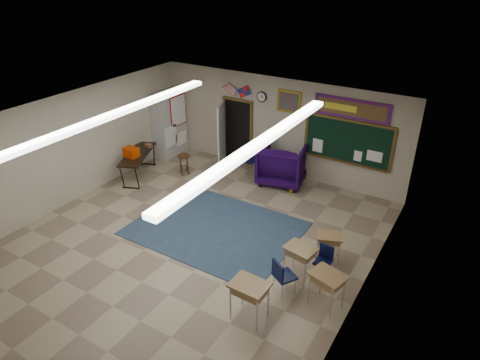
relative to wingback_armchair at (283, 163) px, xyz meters
The scene contains 24 objects.
floor 4.03m from the wingback_armchair, 96.99° to the right, with size 9.00×9.00×0.00m, color tan.
back_wall 1.15m from the wingback_armchair, 131.67° to the left, with size 8.00×0.04×3.00m, color #AFA38E.
left_wall 6.04m from the wingback_armchair, 138.60° to the right, with size 0.04×9.00×3.00m, color #AFA38E.
right_wall 5.36m from the wingback_armchair, 48.37° to the right, with size 0.04×9.00×3.00m, color #AFA38E.
ceiling 4.64m from the wingback_armchair, 96.99° to the right, with size 8.00×9.00×0.04m, color silver.
area_rug 3.23m from the wingback_armchair, 95.16° to the right, with size 4.00×3.00×0.02m, color #334962.
fluorescent_strips 4.61m from the wingback_armchair, 96.99° to the right, with size 3.86×6.00×0.10m, color white, non-canonical shape.
doorway 2.07m from the wingback_armchair, 168.72° to the left, with size 1.10×0.89×2.16m.
chalkboard 1.98m from the wingback_armchair, 16.47° to the left, with size 2.55×0.14×1.30m.
bulletin_board 2.56m from the wingback_armchair, 16.60° to the left, with size 2.10×0.05×0.55m.
framed_art_print 1.81m from the wingback_armchair, 104.82° to the left, with size 0.75×0.05×0.65m.
wall_clock 2.08m from the wingback_armchair, 153.71° to the left, with size 0.32×0.05×0.32m.
wall_flags 2.70m from the wingback_armchair, 165.57° to the left, with size 1.16×0.06×0.70m, color red, non-canonical shape.
storage_cabinet 4.23m from the wingback_armchair, behind, with size 0.59×1.25×2.20m.
wingback_armchair is the anchor object (origin of this frame).
student_chair_reading 1.13m from the wingback_armchair, behind, with size 0.41×0.41×0.82m, color black, non-canonical shape.
student_chair_desk_a 4.86m from the wingback_armchair, 62.99° to the right, with size 0.41×0.41×0.83m, color black, non-canonical shape.
student_chair_desk_b 4.38m from the wingback_armchair, 52.30° to the right, with size 0.36×0.36×0.72m, color black, non-canonical shape.
student_desk_front_left 4.35m from the wingback_armchair, 58.79° to the right, with size 0.70×0.57×0.75m.
student_desk_front_right 3.84m from the wingback_armchair, 48.05° to the right, with size 0.68×0.60×0.67m.
student_desk_back_left 5.64m from the wingback_armchair, 69.78° to the right, with size 0.71×0.54×0.83m.
student_desk_back_right 5.23m from the wingback_armchair, 54.29° to the right, with size 0.76×0.64×0.78m.
folding_table 4.42m from the wingback_armchair, 153.29° to the right, with size 1.33×1.94×1.05m.
wooden_stool 3.07m from the wingback_armchair, 158.22° to the right, with size 0.36×0.36×0.64m.
Camera 1 is at (5.39, -6.52, 6.10)m, focal length 32.00 mm.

